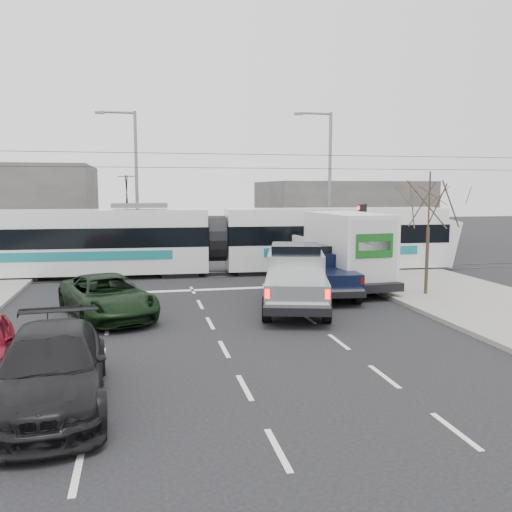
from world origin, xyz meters
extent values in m
plane|color=black|center=(0.00, 0.00, 0.00)|extent=(120.00, 120.00, 0.00)
cube|color=gray|center=(9.00, 0.00, 0.07)|extent=(6.00, 60.00, 0.15)
cube|color=#33302D|center=(0.00, 10.00, 0.01)|extent=(60.00, 1.60, 0.03)
cube|color=slate|center=(12.00, 24.00, 2.50)|extent=(12.00, 10.00, 5.00)
cylinder|color=#47382B|center=(7.60, 2.50, 1.52)|extent=(0.14, 0.14, 2.75)
cylinder|color=#47382B|center=(7.60, 2.50, 4.03)|extent=(0.07, 0.07, 2.25)
cylinder|color=black|center=(6.60, 6.50, 1.95)|extent=(0.12, 0.12, 3.60)
cube|color=black|center=(6.40, 6.50, 3.25)|extent=(0.28, 0.28, 0.95)
cylinder|color=#FF0C07|center=(6.25, 6.50, 3.55)|extent=(0.06, 0.20, 0.20)
cylinder|color=orange|center=(6.25, 6.50, 3.25)|extent=(0.06, 0.20, 0.20)
cylinder|color=#05330C|center=(6.25, 6.50, 2.95)|extent=(0.06, 0.20, 0.20)
cube|color=white|center=(6.58, 6.35, 2.45)|extent=(0.02, 0.30, 0.40)
cylinder|color=slate|center=(7.50, 14.00, 4.50)|extent=(0.20, 0.20, 9.00)
cylinder|color=slate|center=(6.50, 14.00, 8.90)|extent=(2.00, 0.14, 0.14)
cube|color=slate|center=(5.50, 14.00, 8.85)|extent=(0.55, 0.25, 0.14)
cylinder|color=slate|center=(-4.00, 16.00, 4.50)|extent=(0.20, 0.20, 9.00)
cylinder|color=slate|center=(-5.00, 16.00, 8.90)|extent=(2.00, 0.14, 0.14)
cube|color=slate|center=(-6.00, 16.00, 8.85)|extent=(0.55, 0.25, 0.14)
cylinder|color=black|center=(0.00, 10.00, 5.50)|extent=(60.00, 0.03, 0.03)
cylinder|color=black|center=(0.00, 10.00, 6.20)|extent=(60.00, 0.03, 0.03)
cube|color=white|center=(-6.43, 10.77, 0.95)|extent=(11.99, 3.10, 1.44)
cube|color=black|center=(-6.43, 10.77, 2.06)|extent=(12.05, 3.13, 0.98)
cube|color=white|center=(-6.43, 10.77, 2.95)|extent=(11.98, 3.00, 0.92)
cube|color=#18757B|center=(-6.49, 9.52, 1.21)|extent=(8.30, 0.45, 0.46)
cube|color=white|center=(6.46, 10.10, 0.95)|extent=(11.99, 3.10, 1.44)
cube|color=black|center=(6.46, 10.10, 2.06)|extent=(12.05, 3.13, 0.98)
cube|color=white|center=(6.46, 10.10, 2.95)|extent=(11.98, 3.00, 0.92)
cube|color=#18757B|center=(6.39, 8.85, 1.21)|extent=(8.30, 0.45, 0.46)
cylinder|color=black|center=(0.01, 10.44, 1.87)|extent=(1.04, 2.43, 2.39)
cube|color=slate|center=(-3.85, 10.64, 3.61)|extent=(2.84, 1.64, 0.23)
cube|color=black|center=(-9.65, 10.94, 0.17)|extent=(1.95, 2.21, 0.33)
cube|color=black|center=(-1.92, 10.54, 0.17)|extent=(1.95, 2.21, 0.33)
cube|color=black|center=(1.95, 10.34, 0.17)|extent=(1.95, 2.21, 0.33)
cube|color=black|center=(9.68, 9.93, 0.17)|extent=(1.95, 2.21, 0.33)
cube|color=black|center=(1.70, 1.47, 0.60)|extent=(3.78, 6.65, 0.27)
cube|color=#B2B5B7|center=(2.01, 2.56, 1.36)|extent=(2.76, 3.12, 1.25)
cube|color=black|center=(2.03, 2.67, 2.01)|extent=(2.29, 2.32, 0.60)
cube|color=#B2B5B7|center=(2.41, 4.02, 1.11)|extent=(2.29, 1.65, 0.60)
cube|color=#B2B5B7|center=(1.33, 0.14, 1.03)|extent=(2.81, 3.30, 0.71)
cube|color=silver|center=(0.89, -1.44, 0.74)|extent=(1.98, 0.72, 0.20)
cube|color=#FF0C07|center=(0.00, -1.06, 1.14)|extent=(0.17, 0.12, 0.30)
cube|color=#FF0C07|center=(1.84, -1.58, 1.14)|extent=(0.17, 0.12, 0.30)
cylinder|color=black|center=(1.28, 3.68, 0.43)|extent=(0.53, 0.92, 0.87)
cylinder|color=black|center=(3.20, 3.14, 0.43)|extent=(0.53, 0.92, 0.87)
cylinder|color=black|center=(0.20, -0.20, 0.43)|extent=(0.53, 0.92, 0.87)
cylinder|color=black|center=(2.12, -0.74, 0.43)|extent=(0.53, 0.92, 0.87)
cube|color=black|center=(4.96, 5.32, 0.53)|extent=(2.84, 6.96, 0.34)
cube|color=white|center=(4.76, 7.90, 1.36)|extent=(2.33, 1.80, 1.56)
cube|color=black|center=(4.75, 8.04, 1.95)|extent=(1.99, 1.23, 0.58)
cube|color=silver|center=(5.01, 4.64, 1.97)|extent=(2.68, 4.79, 2.87)
cube|color=silver|center=(5.18, 2.35, 1.97)|extent=(2.05, 0.20, 2.52)
cube|color=#125116|center=(5.19, 2.31, 2.20)|extent=(1.63, 0.14, 0.98)
cube|color=black|center=(5.20, 2.13, 0.44)|extent=(2.11, 0.40, 0.18)
cylinder|color=black|center=(3.77, 7.42, 0.44)|extent=(0.36, 0.89, 0.88)
cylinder|color=black|center=(5.82, 7.57, 0.44)|extent=(0.36, 0.89, 0.88)
cylinder|color=black|center=(4.08, 3.34, 0.49)|extent=(0.36, 0.99, 0.97)
cylinder|color=black|center=(6.13, 3.50, 0.49)|extent=(0.36, 0.99, 0.97)
cube|color=black|center=(3.58, 3.46, 0.54)|extent=(2.18, 5.00, 0.24)
cube|color=black|center=(3.65, 4.33, 1.22)|extent=(1.92, 2.18, 1.12)
cube|color=black|center=(3.65, 4.43, 1.80)|extent=(1.64, 1.58, 0.54)
cube|color=black|center=(3.74, 5.50, 0.99)|extent=(1.78, 1.01, 0.54)
cube|color=black|center=(3.49, 2.39, 0.93)|extent=(1.93, 2.33, 0.63)
cube|color=silver|center=(3.40, 1.12, 0.66)|extent=(1.67, 0.30, 0.18)
cube|color=#590505|center=(2.61, 1.28, 1.02)|extent=(0.14, 0.09, 0.27)
cube|color=#590505|center=(4.20, 1.16, 1.02)|extent=(0.14, 0.09, 0.27)
cylinder|color=black|center=(2.87, 5.08, 0.39)|extent=(0.33, 0.80, 0.78)
cylinder|color=black|center=(4.53, 4.95, 0.39)|extent=(0.33, 0.80, 0.78)
cylinder|color=black|center=(2.63, 1.96, 0.39)|extent=(0.33, 0.80, 0.78)
cylinder|color=black|center=(4.28, 1.84, 0.39)|extent=(0.33, 0.80, 0.78)
imported|color=black|center=(-5.08, 1.65, 0.73)|extent=(3.98, 5.77, 1.46)
imported|color=black|center=(-5.79, -6.14, 0.79)|extent=(2.58, 5.57, 1.57)
camera|label=1|loc=(-3.94, -17.54, 4.47)|focal=38.00mm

